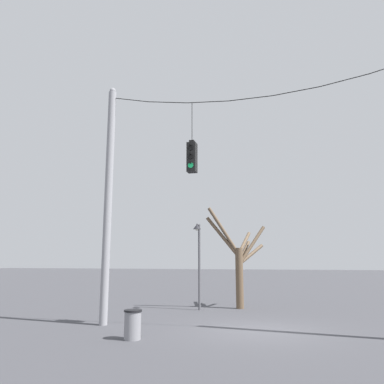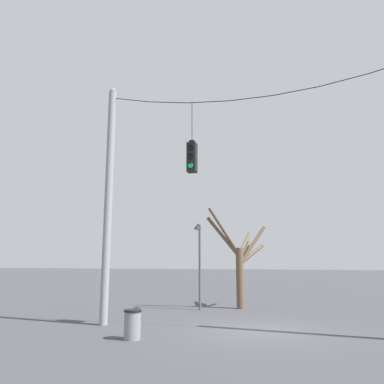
{
  "view_description": "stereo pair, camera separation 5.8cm",
  "coord_description": "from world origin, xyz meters",
  "px_view_note": "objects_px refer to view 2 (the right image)",
  "views": [
    {
      "loc": [
        1.56,
        -13.55,
        2.34
      ],
      "look_at": [
        -2.26,
        -0.47,
        4.87
      ],
      "focal_mm": 35.0,
      "sensor_mm": 36.0,
      "label": 1
    },
    {
      "loc": [
        1.61,
        -13.54,
        2.34
      ],
      "look_at": [
        -2.26,
        -0.47,
        4.87
      ],
      "focal_mm": 35.0,
      "sensor_mm": 36.0,
      "label": 2
    }
  ],
  "objects_px": {
    "traffic_light_near_left_pole": "(192,157)",
    "street_lamp": "(199,250)",
    "bare_tree": "(240,260)",
    "trash_bin": "(132,324)",
    "utility_pole_left": "(108,200)"
  },
  "relations": [
    {
      "from": "utility_pole_left",
      "to": "traffic_light_near_left_pole",
      "type": "bearing_deg",
      "value": 0.0
    },
    {
      "from": "utility_pole_left",
      "to": "trash_bin",
      "type": "xyz_separation_m",
      "value": [
        2.18,
        -2.11,
        -4.28
      ]
    },
    {
      "from": "street_lamp",
      "to": "trash_bin",
      "type": "height_order",
      "value": "street_lamp"
    },
    {
      "from": "traffic_light_near_left_pole",
      "to": "utility_pole_left",
      "type": "bearing_deg",
      "value": -180.0
    },
    {
      "from": "utility_pole_left",
      "to": "bare_tree",
      "type": "relative_size",
      "value": 1.84
    },
    {
      "from": "traffic_light_near_left_pole",
      "to": "bare_tree",
      "type": "bearing_deg",
      "value": 84.5
    },
    {
      "from": "traffic_light_near_left_pole",
      "to": "trash_bin",
      "type": "relative_size",
      "value": 3.17
    },
    {
      "from": "traffic_light_near_left_pole",
      "to": "bare_tree",
      "type": "xyz_separation_m",
      "value": [
        0.63,
        6.58,
        -3.82
      ]
    },
    {
      "from": "traffic_light_near_left_pole",
      "to": "street_lamp",
      "type": "height_order",
      "value": "traffic_light_near_left_pole"
    },
    {
      "from": "utility_pole_left",
      "to": "bare_tree",
      "type": "height_order",
      "value": "utility_pole_left"
    },
    {
      "from": "traffic_light_near_left_pole",
      "to": "street_lamp",
      "type": "bearing_deg",
      "value": 102.8
    },
    {
      "from": "trash_bin",
      "to": "bare_tree",
      "type": "bearing_deg",
      "value": 77.6
    },
    {
      "from": "utility_pole_left",
      "to": "bare_tree",
      "type": "distance_m",
      "value": 8.09
    },
    {
      "from": "trash_bin",
      "to": "traffic_light_near_left_pole",
      "type": "bearing_deg",
      "value": 58.82
    },
    {
      "from": "street_lamp",
      "to": "trash_bin",
      "type": "bearing_deg",
      "value": -90.92
    }
  ]
}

